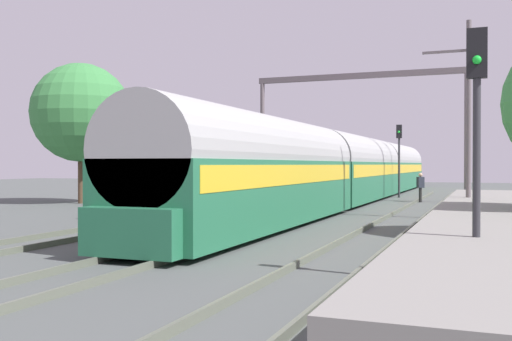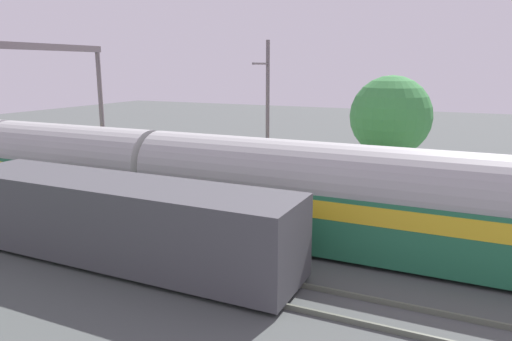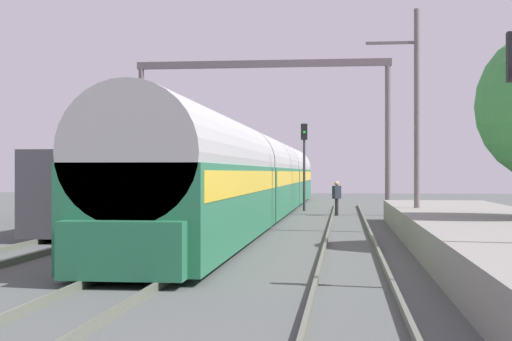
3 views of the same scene
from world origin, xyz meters
name	(u,v)px [view 1 (image 1 of 3)]	position (x,y,z in m)	size (l,w,h in m)	color
ground	(233,236)	(0.00, 0.00, 0.00)	(120.00, 120.00, 0.00)	#4C514F
track_far_west	(116,228)	(-4.31, 0.00, 0.08)	(1.52, 60.00, 0.16)	#5B6052
track_west	(233,233)	(0.00, 0.00, 0.08)	(1.52, 60.00, 0.16)	#5B6052
track_east	(371,239)	(4.31, 0.00, 0.08)	(1.52, 60.00, 0.16)	#5B6052
passenger_train	(356,169)	(0.00, 18.82, 1.97)	(2.93, 49.20, 3.82)	#236B47
freight_car	(225,180)	(-4.31, 9.01, 1.47)	(2.80, 13.00, 2.70)	#47474C
person_crossing	(420,185)	(3.77, 19.00, 1.03)	(0.46, 0.44, 1.73)	#242424
railway_signal_near	(477,121)	(7.22, -5.46, 3.02)	(0.36, 0.30, 4.69)	#2D2D33
railway_signal_far	(399,151)	(1.92, 23.57, 3.13)	(0.36, 0.30, 4.88)	#2D2D33
catenary_gantry	(358,108)	(0.00, 19.42, 5.67)	(13.02, 0.28, 7.86)	#62575C
catenary_pole_east_mid	(467,116)	(6.66, 8.29, 4.15)	(1.90, 0.20, 8.00)	#62575C
tree_west_background	(81,113)	(-14.15, 10.92, 5.16)	(5.61, 5.61, 7.97)	#4C3826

